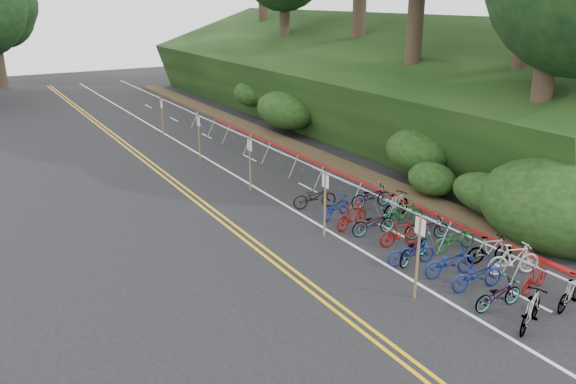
# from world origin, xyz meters

# --- Properties ---
(ground) EXTENTS (120.00, 120.00, 0.00)m
(ground) POSITION_xyz_m (0.00, 0.00, 0.00)
(ground) COLOR black
(ground) RESTS_ON ground
(road_markings) EXTENTS (7.47, 80.00, 0.01)m
(road_markings) POSITION_xyz_m (0.63, 10.10, 0.00)
(road_markings) COLOR gold
(road_markings) RESTS_ON ground
(red_curb) EXTENTS (0.25, 28.00, 0.10)m
(red_curb) POSITION_xyz_m (5.70, 12.00, 0.05)
(red_curb) COLOR maroon
(red_curb) RESTS_ON ground
(embankment) EXTENTS (14.30, 48.14, 9.11)m
(embankment) POSITION_xyz_m (12.96, 19.04, 2.57)
(embankment) COLOR black
(embankment) RESTS_ON ground
(bike_rack_front) EXTENTS (1.14, 3.34, 1.17)m
(bike_rack_front) POSITION_xyz_m (3.03, -2.91, 0.87)
(bike_rack_front) COLOR gray
(bike_rack_front) RESTS_ON ground
(bike_racks_rest) EXTENTS (1.14, 23.00, 1.17)m
(bike_racks_rest) POSITION_xyz_m (3.00, 13.00, 0.85)
(bike_racks_rest) COLOR gray
(bike_racks_rest) RESTS_ON ground
(signpost_near) EXTENTS (0.08, 0.40, 2.65)m
(signpost_near) POSITION_xyz_m (0.30, -0.18, 1.51)
(signpost_near) COLOR brown
(signpost_near) RESTS_ON ground
(signposts_rest) EXTENTS (0.08, 18.40, 2.50)m
(signposts_rest) POSITION_xyz_m (0.60, 14.00, 1.43)
(signposts_rest) COLOR brown
(signposts_rest) RESTS_ON ground
(bike_front) EXTENTS (0.97, 1.82, 0.91)m
(bike_front) POSITION_xyz_m (1.73, 1.56, 0.45)
(bike_front) COLOR navy
(bike_front) RESTS_ON ground
(bike_valet) EXTENTS (3.29, 12.49, 1.09)m
(bike_valet) POSITION_xyz_m (2.89, 2.18, 0.49)
(bike_valet) COLOR slate
(bike_valet) RESTS_ON ground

